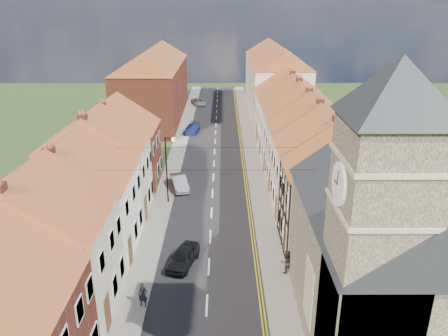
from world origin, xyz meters
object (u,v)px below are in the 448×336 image
at_px(church, 395,242).
at_px(car_distant, 198,102).
at_px(car_near, 183,257).
at_px(car_far, 192,129).
at_px(car_mid, 179,182).
at_px(lamppost, 167,166).
at_px(pedestrian_right, 286,262).
at_px(pedestrian_left, 143,295).

height_order(church, car_distant, church).
relative_size(car_near, car_far, 0.88).
xyz_separation_m(car_mid, car_distant, (0.00, 35.65, -0.08)).
distance_m(lamppost, pedestrian_right, 14.28).
height_order(church, lamppost, church).
bearing_deg(pedestrian_right, pedestrian_left, 6.91).
relative_size(lamppost, pedestrian_left, 3.98).
distance_m(car_mid, car_far, 18.67).
bearing_deg(pedestrian_right, car_mid, -73.05).
height_order(car_far, car_distant, car_far).
bearing_deg(car_mid, lamppost, -116.69).
bearing_deg(lamppost, car_mid, 79.07).
height_order(lamppost, car_near, lamppost).
bearing_deg(car_near, car_mid, 112.61).
bearing_deg(car_distant, lamppost, -108.10).
bearing_deg(car_mid, car_near, -99.27).
height_order(lamppost, pedestrian_right, lamppost).
relative_size(lamppost, pedestrian_right, 3.65).
bearing_deg(pedestrian_left, church, -1.12).
relative_size(car_distant, pedestrian_right, 2.42).
distance_m(car_mid, car_distant, 35.65).
relative_size(church, car_far, 3.75).
bearing_deg(car_distant, car_far, -107.20).
bearing_deg(car_mid, car_far, 74.24).
relative_size(car_mid, pedestrian_left, 2.55).
bearing_deg(car_far, pedestrian_left, -81.44).
xyz_separation_m(church, car_near, (-11.09, 6.95, -5.27)).
distance_m(car_near, car_mid, 12.98).
distance_m(lamppost, car_distant, 38.94).
distance_m(car_far, pedestrian_right, 33.72).
bearing_deg(lamppost, pedestrian_left, -89.55).
relative_size(church, car_mid, 3.96).
xyz_separation_m(lamppost, car_mid, (0.61, 3.17, -2.91)).
relative_size(car_near, pedestrian_left, 2.38).
bearing_deg(pedestrian_left, car_distant, 99.27).
xyz_separation_m(lamppost, car_near, (2.08, -9.73, -2.93)).
height_order(church, car_far, church).
bearing_deg(pedestrian_left, car_mid, 98.16).
xyz_separation_m(car_mid, car_far, (0.00, 18.67, -0.04)).
height_order(car_near, car_mid, car_mid).
xyz_separation_m(church, car_distant, (-12.56, 55.49, -5.32)).
xyz_separation_m(car_near, car_mid, (-1.47, 12.90, 0.02)).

